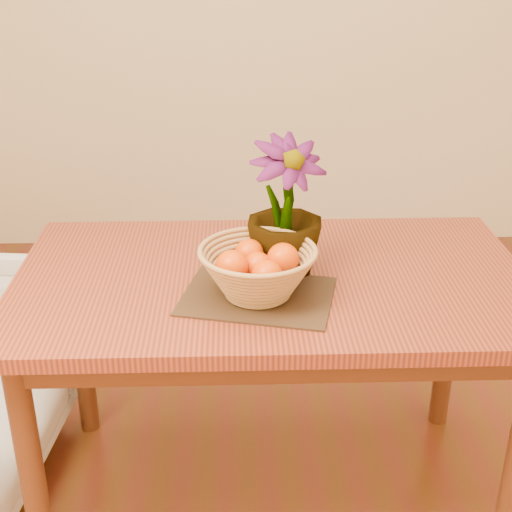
{
  "coord_description": "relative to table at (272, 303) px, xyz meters",
  "views": [
    {
      "loc": [
        -0.1,
        -1.43,
        1.61
      ],
      "look_at": [
        -0.05,
        0.2,
        0.86
      ],
      "focal_mm": 50.0,
      "sensor_mm": 36.0,
      "label": 1
    }
  ],
  "objects": [
    {
      "name": "table",
      "position": [
        0.0,
        0.0,
        0.0
      ],
      "size": [
        1.4,
        0.8,
        0.75
      ],
      "color": "maroon",
      "rests_on": "floor"
    },
    {
      "name": "placemat",
      "position": [
        -0.04,
        -0.13,
        0.09
      ],
      "size": [
        0.43,
        0.36,
        0.01
      ],
      "primitive_type": "cube",
      "rotation": [
        0.0,
        0.0,
        -0.23
      ],
      "color": "#3A2415",
      "rests_on": "table"
    },
    {
      "name": "wicker_basket",
      "position": [
        -0.04,
        -0.13,
        0.15
      ],
      "size": [
        0.3,
        0.3,
        0.12
      ],
      "color": "tan",
      "rests_on": "placemat"
    },
    {
      "name": "orange_pile",
      "position": [
        -0.04,
        -0.13,
        0.18
      ],
      "size": [
        0.21,
        0.2,
        0.08
      ],
      "rotation": [
        0.0,
        0.0,
        -0.31
      ],
      "color": "red",
      "rests_on": "wicker_basket"
    },
    {
      "name": "potted_plant",
      "position": [
        0.03,
        0.02,
        0.27
      ],
      "size": [
        0.27,
        0.27,
        0.37
      ],
      "primitive_type": "imported",
      "rotation": [
        0.0,
        0.0,
        0.4
      ],
      "color": "#1D4413",
      "rests_on": "table"
    }
  ]
}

